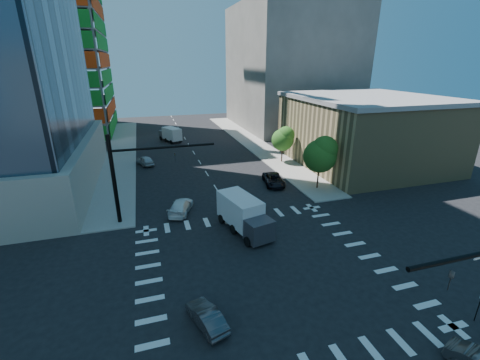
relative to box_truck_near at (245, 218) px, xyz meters
name	(u,v)px	position (x,y,z in m)	size (l,w,h in m)	color
ground	(266,268)	(-0.21, -6.07, -1.46)	(160.00, 160.00, 0.00)	black
road_markings	(266,268)	(-0.21, -6.07, -1.45)	(20.00, 20.00, 0.01)	silver
sidewalk_ne	(252,142)	(12.29, 33.93, -1.38)	(5.00, 60.00, 0.15)	gray
sidewalk_nw	(122,152)	(-12.71, 33.93, -1.38)	(5.00, 60.00, 0.15)	gray
construction_building	(33,13)	(-27.63, 55.85, 23.15)	(25.16, 34.50, 70.60)	slate
commercial_building	(365,130)	(24.79, 15.93, 3.85)	(20.50, 22.50, 10.60)	#8E7D52
bg_building_ne	(290,68)	(26.79, 48.93, 12.54)	(24.00, 30.00, 28.00)	#605C56
signal_mast_nw	(129,170)	(-10.21, 5.43, 4.03)	(10.20, 0.40, 9.00)	black
tree_south	(321,154)	(12.42, 7.83, 3.23)	(4.16, 4.16, 6.82)	#382316
tree_north	(284,138)	(12.72, 19.83, 2.53)	(3.54, 3.52, 5.78)	#382316
no_parking_sign	(480,303)	(10.49, -15.07, -0.08)	(0.30, 0.06, 2.20)	black
car_nb_far	(274,180)	(7.46, 10.93, -0.75)	(2.35, 5.09, 1.41)	black
car_sb_near	(181,206)	(-5.43, 6.07, -0.75)	(1.98, 4.88, 1.42)	white
car_sb_mid	(145,160)	(-8.71, 24.89, -0.73)	(1.72, 4.27, 1.45)	#AAACB2
car_sb_cross	(207,317)	(-5.88, -10.45, -0.85)	(1.29, 3.69, 1.22)	#424145
box_truck_near	(245,218)	(0.00, 0.00, 0.00)	(4.09, 6.74, 3.30)	black
box_truck_far	(170,135)	(-3.43, 40.15, -0.19)	(4.31, 5.95, 2.87)	black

